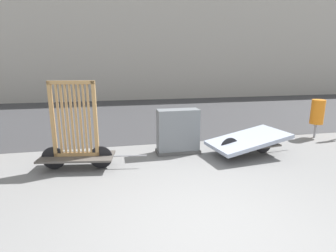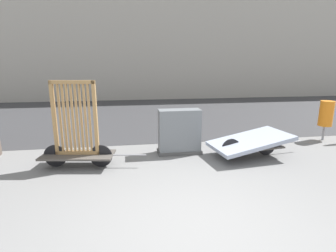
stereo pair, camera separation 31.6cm
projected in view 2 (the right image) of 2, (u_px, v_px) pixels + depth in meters
ground_plane at (198, 230)px, 3.45m from camera, size 60.00×60.00×0.00m
road_strip at (147, 113)px, 11.52m from camera, size 56.00×9.04×0.01m
building_facade at (138, 25)px, 16.73m from camera, size 48.00×4.00×9.09m
bike_cart_with_bedframe at (77, 139)px, 5.44m from camera, size 2.21×0.85×1.82m
bike_cart_with_mattress at (250, 142)px, 6.09m from camera, size 2.38×1.30×0.57m
utility_cabinet at (179, 133)px, 6.33m from camera, size 1.06×0.46×1.08m
trash_bin at (326, 114)px, 7.37m from camera, size 0.37×0.37×1.13m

